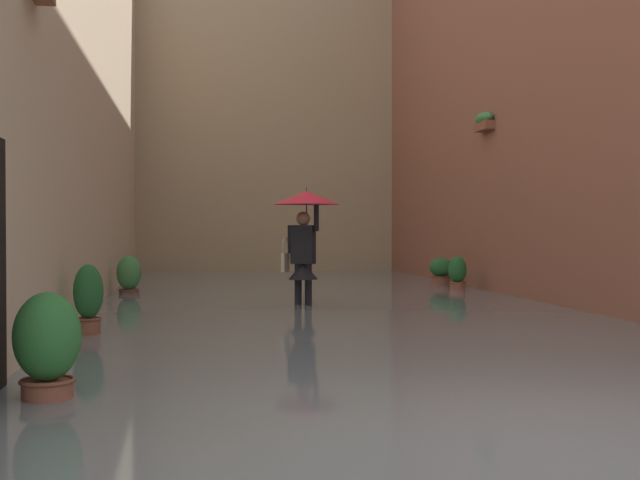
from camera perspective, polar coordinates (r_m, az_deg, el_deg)
ground_plane at (r=14.51m, az=-0.26°, el=-4.92°), size 60.00×60.00×0.00m
flood_water at (r=14.50m, az=-0.26°, el=-4.58°), size 8.37×25.00×0.17m
building_facade_left at (r=16.40m, az=16.81°, el=15.87°), size 2.04×23.00×11.44m
building_facade_right at (r=14.75m, az=-18.98°, el=12.18°), size 2.04×23.00×8.74m
building_facade_far at (r=25.20m, az=-3.97°, el=11.71°), size 11.17×1.80×12.39m
person_wading at (r=13.51m, az=-1.07°, el=1.23°), size 1.10×1.10×2.15m
potted_plant_mid_left at (r=18.27m, az=8.53°, el=-2.35°), size 0.52×0.52×0.79m
potted_plant_mid_right at (r=10.29m, az=-16.01°, el=-4.25°), size 0.36×0.36×1.02m
potted_plant_near_right at (r=6.55m, az=-18.67°, el=-7.39°), size 0.51×0.51×0.98m
potted_plant_far_right at (r=16.23m, az=-13.31°, el=-2.58°), size 0.48×0.48×0.93m
potted_plant_far_left at (r=16.98m, az=9.66°, el=-2.51°), size 0.38×0.38×0.86m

